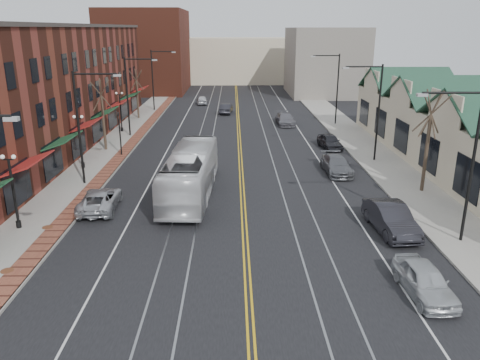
{
  "coord_description": "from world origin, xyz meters",
  "views": [
    {
      "loc": [
        -0.63,
        -16.55,
        10.92
      ],
      "look_at": [
        -0.22,
        10.83,
        2.0
      ],
      "focal_mm": 35.0,
      "sensor_mm": 36.0,
      "label": 1
    }
  ],
  "objects_px": {
    "transit_bus": "(191,173)",
    "parked_car_c": "(337,165)",
    "parked_suv": "(100,200)",
    "parked_car_b": "(391,218)",
    "parked_car_a": "(425,280)",
    "parked_car_d": "(330,141)"
  },
  "relations": [
    {
      "from": "parked_suv",
      "to": "parked_car_b",
      "type": "height_order",
      "value": "parked_car_b"
    },
    {
      "from": "parked_car_c",
      "to": "parked_suv",
      "type": "bearing_deg",
      "value": -157.08
    },
    {
      "from": "parked_car_b",
      "to": "parked_car_c",
      "type": "bearing_deg",
      "value": 88.81
    },
    {
      "from": "parked_suv",
      "to": "parked_car_d",
      "type": "relative_size",
      "value": 1.17
    },
    {
      "from": "parked_car_a",
      "to": "parked_car_c",
      "type": "relative_size",
      "value": 0.86
    },
    {
      "from": "transit_bus",
      "to": "parked_car_c",
      "type": "xyz_separation_m",
      "value": [
        11.02,
        4.98,
        -0.92
      ]
    },
    {
      "from": "parked_suv",
      "to": "parked_car_c",
      "type": "height_order",
      "value": "parked_car_c"
    },
    {
      "from": "parked_car_a",
      "to": "parked_car_d",
      "type": "height_order",
      "value": "same"
    },
    {
      "from": "transit_bus",
      "to": "parked_car_b",
      "type": "distance_m",
      "value": 13.24
    },
    {
      "from": "parked_car_d",
      "to": "transit_bus",
      "type": "bearing_deg",
      "value": -139.85
    },
    {
      "from": "parked_car_a",
      "to": "parked_car_b",
      "type": "bearing_deg",
      "value": 80.76
    },
    {
      "from": "transit_bus",
      "to": "parked_car_d",
      "type": "distance_m",
      "value": 17.7
    },
    {
      "from": "parked_car_d",
      "to": "parked_car_a",
      "type": "bearing_deg",
      "value": -99.16
    },
    {
      "from": "parked_suv",
      "to": "parked_car_a",
      "type": "xyz_separation_m",
      "value": [
        16.52,
        -10.17,
        0.03
      ]
    },
    {
      "from": "parked_car_a",
      "to": "parked_car_d",
      "type": "xyz_separation_m",
      "value": [
        1.05,
        25.64,
        0.0
      ]
    },
    {
      "from": "parked_car_a",
      "to": "parked_car_d",
      "type": "relative_size",
      "value": 1.0
    },
    {
      "from": "parked_suv",
      "to": "parked_car_b",
      "type": "bearing_deg",
      "value": 164.63
    },
    {
      "from": "parked_car_d",
      "to": "parked_car_c",
      "type": "bearing_deg",
      "value": -104.34
    },
    {
      "from": "parked_car_a",
      "to": "transit_bus",
      "type": "bearing_deg",
      "value": 127.42
    },
    {
      "from": "parked_car_b",
      "to": "parked_car_c",
      "type": "height_order",
      "value": "parked_car_b"
    },
    {
      "from": "parked_car_b",
      "to": "parked_car_d",
      "type": "relative_size",
      "value": 1.21
    },
    {
      "from": "parked_suv",
      "to": "parked_car_a",
      "type": "height_order",
      "value": "parked_car_a"
    }
  ]
}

